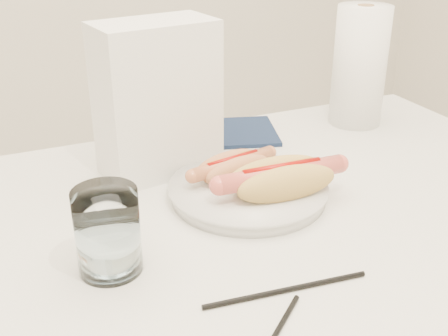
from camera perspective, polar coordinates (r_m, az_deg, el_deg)
name	(u,v)px	position (r m, az deg, el deg)	size (l,w,h in m)	color
table	(240,261)	(0.84, 1.60, -9.47)	(1.20, 0.80, 0.75)	silver
plate	(248,192)	(0.88, 2.46, -2.46)	(0.24, 0.24, 0.02)	silver
hotdog_left	(233,167)	(0.89, 0.89, 0.06)	(0.15, 0.08, 0.04)	tan
hotdog_right	(281,179)	(0.84, 5.86, -1.15)	(0.20, 0.08, 0.05)	tan
water_glass	(108,231)	(0.70, -11.76, -6.34)	(0.08, 0.08, 0.11)	white
chopstick_far	(286,290)	(0.69, 6.38, -12.23)	(0.01, 0.01, 0.21)	black
napkin_box	(157,99)	(0.93, -6.82, 6.95)	(0.19, 0.11, 0.25)	white
navy_napkin	(238,132)	(1.12, 1.40, 3.67)	(0.15, 0.15, 0.01)	#121F3A
paper_towel_roll	(359,66)	(1.18, 13.63, 10.03)	(0.11, 0.11, 0.24)	white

